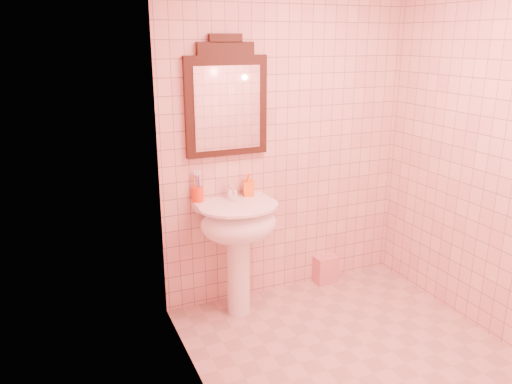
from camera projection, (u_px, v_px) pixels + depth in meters
name	position (u px, v px, depth m)	size (l,w,h in m)	color
floor	(361.00, 361.00, 3.22)	(2.20, 2.20, 0.00)	tan
back_wall	(287.00, 140.00, 3.81)	(2.00, 0.02, 2.50)	beige
pedestal_sink	(238.00, 231.00, 3.60)	(0.58, 0.58, 0.86)	white
faucet	(231.00, 192.00, 3.64)	(0.04, 0.16, 0.11)	white
mirror	(226.00, 101.00, 3.50)	(0.60, 0.06, 0.84)	black
toothbrush_cup	(198.00, 194.00, 3.59)	(0.09, 0.09, 0.20)	red
soap_dispenser	(248.00, 185.00, 3.71)	(0.08, 0.08, 0.17)	orange
towel	(326.00, 269.00, 4.23)	(0.19, 0.13, 0.23)	#E99589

